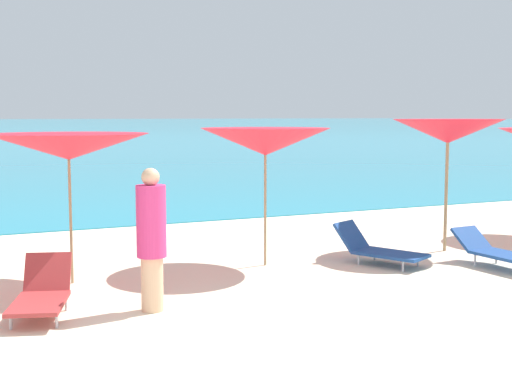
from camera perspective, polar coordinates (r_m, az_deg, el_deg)
The scene contains 8 objects.
ground_plane at distance 16.25m, azimuth -17.51°, elevation -3.20°, with size 50.00×100.00×0.30m, color beige.
umbrella_4 at distance 10.39m, azimuth -14.97°, elevation 3.57°, with size 2.49×2.49×2.18m.
umbrella_5 at distance 11.28m, azimuth 0.76°, elevation 4.10°, with size 2.09×2.09×2.23m.
umbrella_6 at distance 12.95m, azimuth 15.31°, elevation 4.76°, with size 2.03×2.03×2.37m.
lounge_chair_0 at distance 11.75m, azimuth 9.86°, elevation -4.53°, with size 1.19×1.62×0.65m.
lounge_chair_7 at distance 11.95m, azimuth 18.93°, elevation -4.54°, with size 0.68×1.60×0.56m.
lounge_chair_10 at distance 9.01m, azimuth -16.99°, elevation -7.86°, with size 0.97×1.44×0.68m.
beachgoer_1 at distance 8.80m, azimuth -8.48°, elevation -3.59°, with size 0.37×0.37×1.79m.
Camera 1 is at (-2.04, -5.91, 2.44)m, focal length 49.31 mm.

